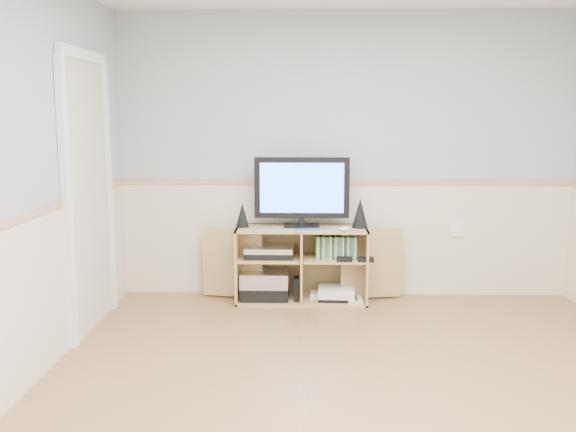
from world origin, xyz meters
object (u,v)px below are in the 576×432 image
Objects in this scene: keyboard at (312,230)px; monitor at (302,190)px; media_cabinet at (302,262)px; game_consoles at (335,294)px.

monitor is at bearing 101.14° from keyboard.
media_cabinet is 0.39m from keyboard.
monitor is 0.38m from keyboard.
game_consoles is at bearing -11.80° from monitor.
keyboard is 0.66× the size of game_consoles.
game_consoles is (0.21, 0.13, -0.59)m from keyboard.
media_cabinet reaches higher than game_consoles.
monitor is at bearing -90.00° from media_cabinet.
keyboard is at bearing -66.07° from monitor.
monitor reaches higher than game_consoles.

